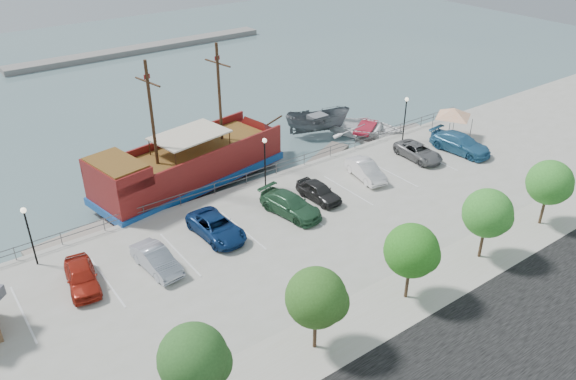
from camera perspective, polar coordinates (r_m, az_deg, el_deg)
ground at (r=41.99m, az=2.72°, el=-4.26°), size 160.00×160.00×0.00m
street at (r=33.24m, az=20.82°, el=-14.81°), size 100.00×8.00×0.04m
sidewalk at (r=35.70m, az=12.95°, el=-9.91°), size 100.00×4.00×0.05m
seawall_railing at (r=46.69m, az=-3.21°, el=1.55°), size 50.00×0.06×1.00m
far_shore at (r=91.13m, az=-14.63°, el=13.72°), size 40.00×3.00×0.80m
pirate_ship at (r=48.34m, az=-8.59°, el=2.95°), size 19.64×8.51×12.20m
patrol_boat at (r=57.46m, az=3.01°, el=6.73°), size 7.02×5.10×2.55m
speedboat at (r=57.63m, az=7.85°, el=6.03°), size 8.62×9.29×1.57m
dock_west at (r=43.55m, az=-20.90°, el=-4.76°), size 7.03×2.86×0.39m
dock_mid at (r=52.94m, az=3.88°, el=3.38°), size 6.57×4.29×0.36m
dock_east at (r=58.48m, az=10.54°, el=5.55°), size 7.85×3.21×0.44m
canopy_tent at (r=56.10m, az=16.55°, el=7.99°), size 5.05×5.05×3.47m
lamp_post_left at (r=38.92m, az=-24.94°, el=-3.35°), size 0.36×0.36×4.28m
lamp_post_mid at (r=44.64m, az=-2.37°, el=3.68°), size 0.36×0.36×4.28m
lamp_post_right at (r=54.43m, az=11.86°, el=7.86°), size 0.36×0.36×4.28m
tree_b at (r=26.40m, az=-9.26°, el=-16.61°), size 3.30×3.20×5.00m
tree_c at (r=29.16m, az=3.17°, el=-10.97°), size 3.30×3.20×5.00m
tree_d at (r=33.19m, az=12.67°, el=-6.14°), size 3.30×3.20×5.00m
tree_e at (r=38.08m, az=19.80°, el=-2.33°), size 3.30×3.20×5.00m
tree_f at (r=43.56m, az=25.20°, el=0.59°), size 3.30×3.20×5.00m
parked_car_a at (r=36.94m, az=-20.23°, el=-8.24°), size 2.44×4.61×1.50m
parked_car_b at (r=37.10m, az=-13.23°, el=-6.90°), size 1.96×4.54×1.45m
parked_car_c at (r=39.63m, az=-7.29°, el=-3.76°), size 2.62×5.29×1.44m
parked_car_d at (r=41.85m, az=0.25°, el=-1.51°), size 3.06×5.57×1.53m
parked_car_e at (r=43.84m, az=3.14°, el=-0.12°), size 1.87×4.25×1.42m
parked_car_f at (r=47.36m, az=7.89°, el=2.02°), size 2.38×4.70×1.48m
parked_car_g at (r=51.68m, az=13.10°, el=3.81°), size 2.51×4.92×1.33m
parked_car_h at (r=53.97m, az=17.10°, el=4.56°), size 2.98×6.00×1.67m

